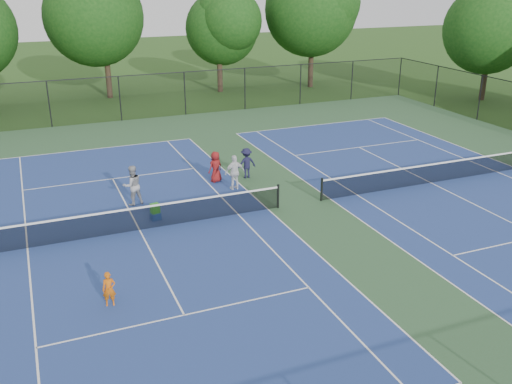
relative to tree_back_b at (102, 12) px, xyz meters
name	(u,v)px	position (x,y,z in m)	size (l,w,h in m)	color
ground	(300,204)	(4.00, -26.00, -6.60)	(140.00, 140.00, 0.00)	#234716
court_pad	(300,204)	(4.00, -26.00, -6.59)	(36.00, 36.00, 0.01)	#2F542F
tennis_court_left	(139,228)	(-3.00, -26.00, -6.50)	(12.00, 23.83, 1.07)	navy
tennis_court_right	(431,181)	(11.00, -26.00, -6.50)	(12.00, 23.83, 1.07)	navy
perimeter_fence	(301,169)	(4.00, -26.00, -4.99)	(36.08, 36.08, 3.02)	black
tree_back_b	(102,12)	(0.00, 0.00, 0.00)	(7.60, 7.60, 10.03)	#2D2116
tree_back_c	(219,24)	(9.00, -1.00, -1.11)	(6.00, 6.00, 8.40)	#2D2116
tree_back_d	(313,5)	(17.00, -2.00, 0.23)	(7.80, 7.80, 10.37)	#2D2116
tree_side_e	(492,23)	(27.00, -12.00, -0.79)	(6.60, 6.60, 8.87)	#2D2116
child_player	(109,289)	(-4.91, -31.00, -6.04)	(0.40, 0.27, 1.11)	#D25D0E
instructor	(132,185)	(-2.67, -23.23, -5.71)	(0.86, 0.67, 1.77)	#9B9B9E
bystander_a	(235,172)	(2.04, -23.18, -5.77)	(0.97, 0.40, 1.65)	silver
bystander_b	(246,163)	(3.12, -21.91, -5.84)	(0.97, 0.56, 1.51)	#181734
bystander_c	(216,167)	(1.55, -21.88, -5.84)	(0.73, 0.48, 1.50)	maroon
ball_crate	(156,216)	(-2.18, -25.24, -6.44)	(0.39, 0.29, 0.31)	navy
ball_hopper	(155,208)	(-2.18, -25.24, -6.09)	(0.34, 0.27, 0.39)	green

